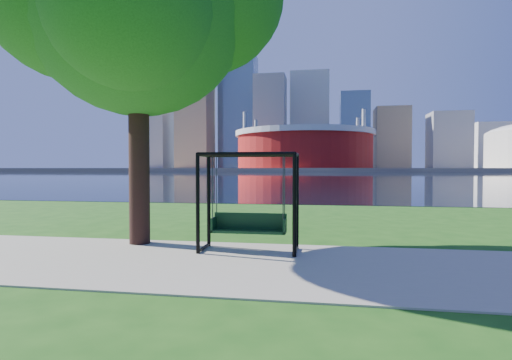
# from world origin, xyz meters

# --- Properties ---
(ground) EXTENTS (900.00, 900.00, 0.00)m
(ground) POSITION_xyz_m (0.00, 0.00, 0.00)
(ground) COLOR #1E5114
(ground) RESTS_ON ground
(path) EXTENTS (120.00, 4.00, 0.03)m
(path) POSITION_xyz_m (0.00, -0.50, 0.01)
(path) COLOR #9E937F
(path) RESTS_ON ground
(river) EXTENTS (900.00, 180.00, 0.02)m
(river) POSITION_xyz_m (0.00, 102.00, 0.01)
(river) COLOR black
(river) RESTS_ON ground
(far_bank) EXTENTS (900.00, 228.00, 2.00)m
(far_bank) POSITION_xyz_m (0.00, 306.00, 1.00)
(far_bank) COLOR #937F60
(far_bank) RESTS_ON ground
(stadium) EXTENTS (83.00, 83.00, 32.00)m
(stadium) POSITION_xyz_m (-10.00, 235.00, 14.23)
(stadium) COLOR maroon
(stadium) RESTS_ON far_bank
(skyline) EXTENTS (392.00, 66.00, 96.50)m
(skyline) POSITION_xyz_m (-4.27, 319.39, 35.89)
(skyline) COLOR gray
(skyline) RESTS_ON far_bank
(swing) EXTENTS (2.11, 0.92, 2.16)m
(swing) POSITION_xyz_m (-0.19, 0.63, 1.04)
(swing) COLOR black
(swing) RESTS_ON ground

